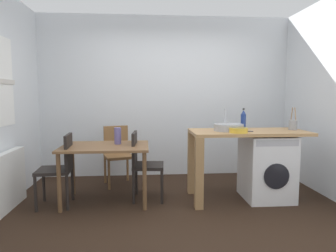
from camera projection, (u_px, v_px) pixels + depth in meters
name	position (u px, v px, depth m)	size (l,w,h in m)	color
ground_plane	(176.00, 213.00, 3.43)	(5.46, 5.46, 0.00)	black
wall_back	(166.00, 97.00, 5.02)	(4.60, 0.10, 2.70)	silver
radiator	(8.00, 181.00, 3.53)	(0.10, 0.80, 0.70)	white
dining_table	(105.00, 153.00, 3.76)	(1.10, 0.76, 0.74)	brown
chair_person_seat	(60.00, 166.00, 3.63)	(0.43, 0.43, 0.90)	black
chair_opposite	(143.00, 162.00, 3.86)	(0.43, 0.43, 0.90)	black
chair_spare_by_wall	(117.00, 152.00, 4.54)	(0.50, 0.50, 0.90)	olive
kitchen_counter	(232.00, 143.00, 3.82)	(1.50, 0.68, 0.92)	tan
washing_machine	(266.00, 167.00, 3.89)	(0.60, 0.61, 0.86)	white
sink_basin	(229.00, 127.00, 3.79)	(0.38, 0.38, 0.09)	#9EA0A5
tap	(225.00, 119.00, 3.96)	(0.02, 0.02, 0.28)	#B2B2B7
bottle_tall_green	(243.00, 120.00, 3.93)	(0.07, 0.07, 0.29)	navy
mixing_bowl	(238.00, 130.00, 3.60)	(0.23, 0.23, 0.06)	gold
utensil_crock	(293.00, 125.00, 3.91)	(0.11, 0.11, 0.30)	gray
vase	(118.00, 136.00, 3.85)	(0.09, 0.09, 0.22)	slate
scissors	(247.00, 131.00, 3.72)	(0.15, 0.06, 0.01)	#B2B2B7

